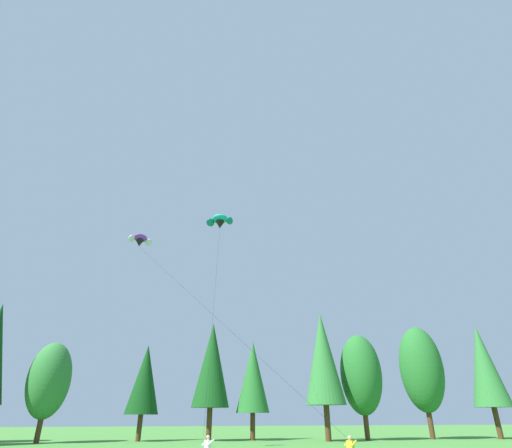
# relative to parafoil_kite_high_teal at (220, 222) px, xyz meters

# --- Properties ---
(treeline_tree_c) EXTENTS (4.62, 4.62, 10.43)m
(treeline_tree_c) POSITION_rel_parafoil_kite_high_teal_xyz_m (-18.00, 6.17, -18.78)
(treeline_tree_c) COLOR #472D19
(treeline_tree_c) RESTS_ON ground_plane
(treeline_tree_d) EXTENTS (3.95, 3.95, 10.70)m
(treeline_tree_d) POSITION_rel_parafoil_kite_high_teal_xyz_m (-7.57, 7.71, -18.39)
(treeline_tree_d) COLOR #472D19
(treeline_tree_d) RESTS_ON ground_plane
(treeline_tree_e) EXTENTS (4.59, 4.59, 13.59)m
(treeline_tree_e) POSITION_rel_parafoil_kite_high_teal_xyz_m (0.44, 6.93, -16.58)
(treeline_tree_e) COLOR #472D19
(treeline_tree_e) RESTS_ON ground_plane
(treeline_tree_f) EXTENTS (4.11, 4.11, 11.43)m
(treeline_tree_f) POSITION_rel_parafoil_kite_high_teal_xyz_m (5.73, 7.08, -17.94)
(treeline_tree_f) COLOR #472D19
(treeline_tree_f) RESTS_ON ground_plane
(treeline_tree_g) EXTENTS (4.83, 4.83, 14.66)m
(treeline_tree_g) POSITION_rel_parafoil_kite_high_teal_xyz_m (13.91, 3.39, -15.91)
(treeline_tree_g) COLOR #472D19
(treeline_tree_g) RESTS_ON ground_plane
(treeline_tree_h) EXTENTS (5.11, 5.11, 12.25)m
(treeline_tree_h) POSITION_rel_parafoil_kite_high_teal_xyz_m (19.17, 4.29, -17.68)
(treeline_tree_h) COLOR #472D19
(treeline_tree_h) RESTS_ON ground_plane
(treeline_tree_i) EXTENTS (5.50, 5.50, 13.71)m
(treeline_tree_i) POSITION_rel_parafoil_kite_high_teal_xyz_m (28.18, 4.92, -16.80)
(treeline_tree_i) COLOR #472D19
(treeline_tree_i) RESTS_ON ground_plane
(treeline_tree_j) EXTENTS (4.68, 4.68, 14.02)m
(treeline_tree_j) POSITION_rel_parafoil_kite_high_teal_xyz_m (36.88, 3.70, -16.31)
(treeline_tree_j) COLOR #472D19
(treeline_tree_j) RESTS_ON ground_plane
(parafoil_kite_high_teal) EXTENTS (4.14, 21.30, 24.48)m
(parafoil_kite_high_teal) POSITION_rel_parafoil_kite_high_teal_xyz_m (0.00, 0.00, 0.00)
(parafoil_kite_high_teal) COLOR teal
(parafoil_kite_mid_purple) EXTENTS (15.29, 15.16, 17.50)m
(parafoil_kite_mid_purple) POSITION_rel_parafoil_kite_high_teal_xyz_m (-8.62, -7.87, -6.67)
(parafoil_kite_mid_purple) COLOR purple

